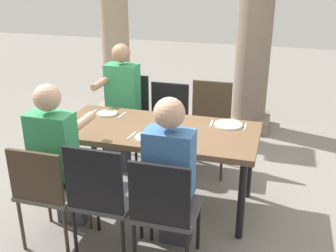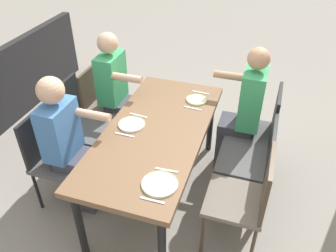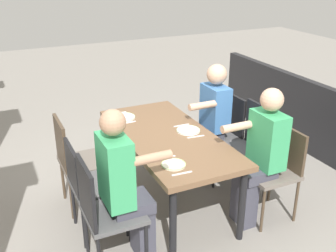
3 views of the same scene
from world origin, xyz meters
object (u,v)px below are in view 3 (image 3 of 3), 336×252
chair_east_north (75,157)px  plate_0 (174,164)px  chair_mid_north (89,181)px  dining_table (168,141)px  chair_west_north (103,208)px  diner_guest_third (210,118)px  plate_1 (188,130)px  chair_west_south (276,166)px  diner_woman_green (260,153)px  plate_2 (123,117)px  chair_mid_south (248,144)px  chair_east_south (223,130)px  diner_man_white (124,184)px

chair_east_north → plate_0: 1.09m
chair_mid_north → chair_east_north: chair_east_north is taller
dining_table → plate_0: plate_0 is taller
dining_table → chair_west_north: (-0.61, 0.83, -0.14)m
diner_guest_third → plate_1: size_ratio=5.55×
chair_west_south → plate_1: bearing=45.2°
chair_east_north → diner_woman_green: diner_woman_green is taller
chair_west_south → chair_mid_north: size_ratio=0.99×
diner_woman_green → plate_2: (1.19, 0.87, 0.06)m
chair_east_north → chair_mid_south: bearing=-105.6°
chair_mid_south → chair_east_south: (0.46, 0.00, -0.03)m
plate_1 → diner_guest_third: bearing=-53.6°
chair_west_south → chair_mid_south: (0.46, -0.01, 0.03)m
chair_mid_south → plate_0: chair_mid_south is taller
chair_east_south → chair_west_south: bearing=179.7°
diner_woman_green → diner_man_white: (-0.01, 1.28, 0.01)m
chair_east_north → diner_woman_green: size_ratio=0.73×
chair_west_north → plate_1: chair_west_north is taller
chair_east_north → plate_0: bearing=-145.0°
chair_east_south → plate_2: chair_east_south is taller
chair_mid_north → diner_man_white: (-0.46, -0.17, 0.18)m
chair_west_north → diner_man_white: diner_man_white is taller
chair_mid_north → plate_0: 0.77m
chair_west_north → chair_mid_south: 1.72m
chair_mid_south → diner_guest_third: diner_guest_third is taller
chair_east_south → chair_mid_north: bearing=105.7°
chair_west_north → chair_mid_south: (0.46, -1.66, 0.01)m
diner_woman_green → diner_man_white: size_ratio=0.97×
chair_west_north → chair_mid_south: size_ratio=0.99×
chair_east_south → chair_mid_south: bearing=-179.7°
chair_west_north → diner_woman_green: (0.00, -1.45, 0.15)m
chair_mid_north → chair_east_north: size_ratio=0.94×
chair_east_south → diner_man_white: diner_man_white is taller
diner_woman_green → diner_man_white: diner_man_white is taller
chair_east_north → diner_guest_third: (-0.00, -1.47, 0.15)m
chair_east_north → plate_1: 1.11m
chair_mid_south → diner_man_white: (-0.46, 1.48, 0.16)m
dining_table → chair_east_north: bearing=69.4°
diner_man_white → plate_2: (1.20, -0.41, 0.05)m
diner_woman_green → plate_1: size_ratio=5.59×
chair_west_south → plate_1: 0.89m
plate_2 → diner_woman_green: bearing=-143.9°
chair_east_south → diner_guest_third: bearing=90.9°
chair_east_north → plate_2: chair_east_north is taller
chair_mid_south → diner_man_white: 1.56m
chair_mid_south → chair_east_south: bearing=0.3°
chair_east_north → plate_2: bearing=-65.0°
chair_mid_north → plate_2: (0.74, -0.58, 0.23)m
diner_man_white → diner_guest_third: 1.59m
chair_mid_north → plate_0: bearing=-124.2°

